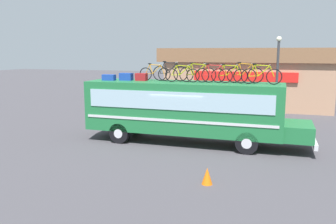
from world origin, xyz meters
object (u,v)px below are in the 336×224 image
at_px(rooftop_bicycle_5, 214,75).
at_px(traffic_cone, 207,176).
at_px(luggage_bag_1, 109,77).
at_px(rooftop_bicycle_6, 229,75).
at_px(rooftop_bicycle_8, 261,76).
at_px(street_lamp, 277,76).
at_px(rooftop_bicycle_2, 170,73).
at_px(luggage_bag_2, 126,77).
at_px(luggage_bag_3, 141,77).
at_px(bus, 186,108).
at_px(rooftop_bicycle_1, 155,73).
at_px(rooftop_bicycle_7, 245,74).
at_px(rooftop_bicycle_3, 182,75).
at_px(rooftop_bicycle_4, 197,74).

xyz_separation_m(rooftop_bicycle_5, traffic_cone, (0.79, -5.13, -3.07)).
distance_m(luggage_bag_1, rooftop_bicycle_6, 6.01).
xyz_separation_m(rooftop_bicycle_8, street_lamp, (0.64, 4.72, -0.31)).
height_order(rooftop_bicycle_2, rooftop_bicycle_8, rooftop_bicycle_2).
xyz_separation_m(luggage_bag_1, luggage_bag_2, (0.82, 0.29, 0.04)).
distance_m(luggage_bag_1, rooftop_bicycle_8, 7.45).
distance_m(luggage_bag_3, rooftop_bicycle_8, 5.82).
relative_size(bus, street_lamp, 2.04).
bearing_deg(rooftop_bicycle_1, rooftop_bicycle_7, 0.22).
relative_size(rooftop_bicycle_7, rooftop_bicycle_8, 0.94).
relative_size(luggage_bag_2, street_lamp, 0.12).
bearing_deg(rooftop_bicycle_7, rooftop_bicycle_5, -168.09).
bearing_deg(rooftop_bicycle_1, rooftop_bicycle_3, -14.37).
height_order(luggage_bag_1, luggage_bag_3, luggage_bag_3).
distance_m(bus, rooftop_bicycle_6, 2.57).
distance_m(rooftop_bicycle_7, street_lamp, 4.55).
bearing_deg(luggage_bag_2, rooftop_bicycle_1, 10.49).
xyz_separation_m(rooftop_bicycle_7, rooftop_bicycle_8, (0.76, -0.41, -0.02)).
height_order(rooftop_bicycle_6, traffic_cone, rooftop_bicycle_6).
bearing_deg(luggage_bag_2, bus, -2.01).
xyz_separation_m(rooftop_bicycle_1, street_lamp, (5.81, 4.33, -0.30)).
height_order(rooftop_bicycle_1, street_lamp, street_lamp).
distance_m(luggage_bag_3, street_lamp, 7.90).
height_order(luggage_bag_3, traffic_cone, luggage_bag_3).
distance_m(rooftop_bicycle_2, street_lamp, 6.62).
xyz_separation_m(rooftop_bicycle_4, traffic_cone, (1.57, -5.15, -3.08)).
height_order(luggage_bag_2, rooftop_bicycle_7, rooftop_bicycle_7).
bearing_deg(rooftop_bicycle_4, rooftop_bicycle_2, 169.02).
relative_size(bus, rooftop_bicycle_3, 6.30).
distance_m(rooftop_bicycle_7, rooftop_bicycle_8, 0.86).
distance_m(luggage_bag_3, rooftop_bicycle_7, 5.06).
xyz_separation_m(rooftop_bicycle_3, rooftop_bicycle_8, (3.65, -0.00, 0.02)).
bearing_deg(rooftop_bicycle_8, rooftop_bicycle_3, 179.92).
bearing_deg(rooftop_bicycle_6, luggage_bag_1, -176.67).
bearing_deg(rooftop_bicycle_5, rooftop_bicycle_3, -175.73).
height_order(rooftop_bicycle_1, rooftop_bicycle_8, rooftop_bicycle_8).
bearing_deg(traffic_cone, rooftop_bicycle_5, 98.79).
relative_size(luggage_bag_3, rooftop_bicycle_8, 0.32).
distance_m(bus, rooftop_bicycle_8, 3.80).
height_order(luggage_bag_3, rooftop_bicycle_3, rooftop_bicycle_3).
height_order(rooftop_bicycle_5, rooftop_bicycle_6, rooftop_bicycle_5).
bearing_deg(luggage_bag_1, rooftop_bicycle_1, 13.76).
relative_size(bus, traffic_cone, 18.77).
bearing_deg(rooftop_bicycle_7, luggage_bag_1, -175.11).
bearing_deg(rooftop_bicycle_6, rooftop_bicycle_2, 175.51).
relative_size(rooftop_bicycle_1, rooftop_bicycle_8, 0.92).
relative_size(rooftop_bicycle_1, rooftop_bicycle_6, 0.97).
xyz_separation_m(luggage_bag_2, rooftop_bicycle_7, (5.86, 0.28, 0.22)).
relative_size(luggage_bag_3, street_lamp, 0.11).
bearing_deg(rooftop_bicycle_2, rooftop_bicycle_4, -10.98).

